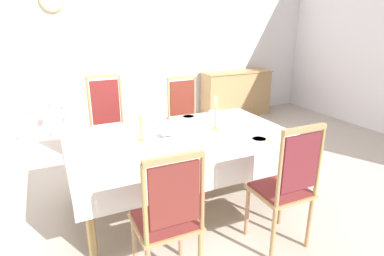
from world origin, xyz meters
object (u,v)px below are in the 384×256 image
at_px(bowl_far_right, 188,117).
at_px(sideboard, 236,93).
at_px(chair_south_a, 168,217).
at_px(spoon_secondary, 267,138).
at_px(mounted_clock, 51,0).
at_px(chair_north_b, 185,118).
at_px(bowl_far_left, 235,112).
at_px(chair_south_b, 286,185).
at_px(dining_table, 180,141).
at_px(spoon_primary, 224,112).
at_px(candlestick_east, 216,116).
at_px(soup_tureen, 168,127).
at_px(candlestick_west, 140,126).
at_px(bowl_near_left, 216,112).
at_px(chair_north_a, 109,126).
at_px(bowl_near_right, 259,140).

xyz_separation_m(bowl_far_right, sideboard, (2.03, 2.14, -0.33)).
relative_size(chair_south_a, spoon_secondary, 6.27).
distance_m(spoon_secondary, mounted_clock, 3.95).
relative_size(chair_north_b, bowl_far_left, 7.89).
xyz_separation_m(chair_south_b, mounted_clock, (-1.41, 3.86, 1.58)).
bearing_deg(bowl_far_left, mounted_clock, 127.16).
relative_size(dining_table, bowl_far_right, 13.77).
bearing_deg(spoon_primary, candlestick_east, -122.48).
bearing_deg(dining_table, mounted_clock, 107.62).
height_order(dining_table, candlestick_east, candlestick_east).
xyz_separation_m(soup_tureen, bowl_far_right, (0.43, 0.47, -0.08)).
bearing_deg(bowl_far_right, bowl_far_left, -2.75).
bearing_deg(candlestick_east, bowl_far_left, 39.90).
relative_size(soup_tureen, mounted_clock, 0.70).
bearing_deg(bowl_far_right, mounted_clock, 116.87).
bearing_deg(soup_tureen, spoon_secondary, -29.36).
distance_m(candlestick_west, bowl_near_left, 1.20).
height_order(chair_south_a, bowl_far_left, chair_south_a).
bearing_deg(chair_north_a, soup_tureen, 110.98).
xyz_separation_m(chair_south_a, bowl_far_left, (1.44, 1.45, 0.21)).
bearing_deg(candlestick_east, mounted_clock, 114.66).
height_order(bowl_far_left, spoon_primary, bowl_far_left).
bearing_deg(chair_north_b, chair_north_a, -0.30).
relative_size(chair_north_b, bowl_near_left, 6.46).
height_order(bowl_far_right, sideboard, sideboard).
bearing_deg(bowl_near_left, bowl_far_left, -13.52).
relative_size(dining_table, mounted_clock, 6.30).
height_order(chair_north_a, candlestick_west, chair_north_a).
height_order(candlestick_east, bowl_far_left, candlestick_east).
distance_m(soup_tureen, candlestick_east, 0.53).
bearing_deg(soup_tureen, candlestick_west, 180.00).
xyz_separation_m(soup_tureen, sideboard, (2.46, 2.60, -0.41)).
xyz_separation_m(dining_table, bowl_near_right, (0.60, -0.50, 0.09)).
bearing_deg(chair_north_a, mounted_clock, -78.11).
bearing_deg(bowl_near_left, chair_south_a, -128.83).
height_order(candlestick_west, mounted_clock, mounted_clock).
bearing_deg(candlestick_east, candlestick_west, 180.00).
bearing_deg(spoon_primary, candlestick_west, -151.19).
height_order(candlestick_east, bowl_near_left, candlestick_east).
height_order(chair_south_b, soup_tureen, chair_south_b).
xyz_separation_m(spoon_primary, mounted_clock, (-1.72, 2.33, 1.39)).
xyz_separation_m(bowl_far_left, mounted_clock, (-1.83, 2.41, 1.37)).
xyz_separation_m(bowl_far_left, spoon_secondary, (-0.21, -0.91, -0.01)).
relative_size(soup_tureen, candlestick_west, 0.67).
height_order(dining_table, spoon_secondary, spoon_secondary).
distance_m(spoon_primary, sideboard, 2.60).
bearing_deg(sideboard, candlestick_east, 53.44).
height_order(bowl_far_left, mounted_clock, mounted_clock).
bearing_deg(chair_south_b, bowl_near_left, 83.07).
height_order(chair_north_a, chair_north_b, chair_north_a).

